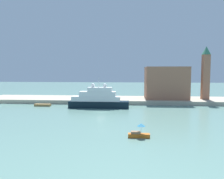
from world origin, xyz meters
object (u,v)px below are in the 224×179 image
at_px(small_motorboat, 139,133).
at_px(large_yacht, 98,100).
at_px(harbor_building, 166,83).
at_px(mooring_bollard, 98,99).
at_px(bell_tower, 206,71).
at_px(person_figure, 94,97).
at_px(parked_car, 84,97).
at_px(work_barge, 43,105).

bearing_deg(small_motorboat, large_yacht, 110.85).
bearing_deg(large_yacht, harbor_building, 32.80).
xyz_separation_m(small_motorboat, mooring_bollard, (-14.77, 44.59, 0.99)).
bearing_deg(harbor_building, bell_tower, -7.51).
relative_size(large_yacht, person_figure, 12.12).
relative_size(harbor_building, mooring_bollard, 26.11).
height_order(parked_car, mooring_bollard, parked_car).
height_order(small_motorboat, harbor_building, harbor_building).
xyz_separation_m(bell_tower, person_figure, (-47.58, -1.92, -11.29)).
bearing_deg(parked_car, large_yacht, -59.66).
relative_size(parked_car, person_figure, 2.32).
xyz_separation_m(bell_tower, parked_car, (-51.81, -2.02, -11.60)).
relative_size(large_yacht, mooring_bollard, 32.60).
relative_size(large_yacht, small_motorboat, 5.03).
bearing_deg(work_barge, mooring_bollard, 18.34).
bearing_deg(large_yacht, mooring_bollard, 97.31).
height_order(large_yacht, work_barge, large_yacht).
xyz_separation_m(large_yacht, bell_tower, (43.83, 15.64, 10.74)).
height_order(work_barge, harbor_building, harbor_building).
height_order(harbor_building, parked_car, harbor_building).
bearing_deg(mooring_bollard, bell_tower, 8.71).
height_order(large_yacht, mooring_bollard, large_yacht).
xyz_separation_m(work_barge, parked_car, (14.07, 11.81, 1.75)).
height_order(work_barge, bell_tower, bell_tower).
height_order(large_yacht, small_motorboat, large_yacht).
relative_size(large_yacht, parked_car, 5.23).
relative_size(large_yacht, harbor_building, 1.25).
bearing_deg(harbor_building, person_figure, -172.62).
relative_size(work_barge, harbor_building, 0.35).
height_order(small_motorboat, parked_car, small_motorboat).
bearing_deg(harbor_building, parked_car, -173.34).
bearing_deg(small_motorboat, person_figure, 109.34).
bearing_deg(parked_car, bell_tower, 2.23).
xyz_separation_m(parked_car, mooring_bollard, (6.86, -4.87, -0.21)).
bearing_deg(small_motorboat, harbor_building, 75.42).
relative_size(small_motorboat, parked_car, 1.04).
distance_m(small_motorboat, bell_tower, 61.03).
height_order(large_yacht, harbor_building, harbor_building).
relative_size(bell_tower, parked_car, 5.27).
height_order(small_motorboat, person_figure, person_figure).
relative_size(small_motorboat, mooring_bollard, 6.48).
bearing_deg(mooring_bollard, large_yacht, -82.69).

